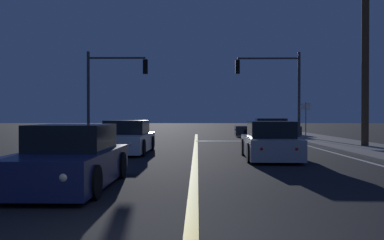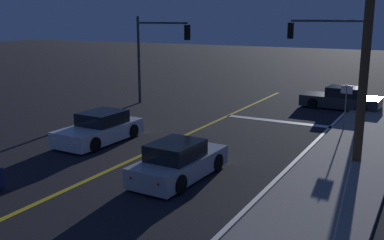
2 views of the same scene
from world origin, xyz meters
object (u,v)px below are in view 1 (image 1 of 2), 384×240
car_side_waiting_white (126,139)px  car_mid_block_navy (70,160)px  traffic_signal_near_right (276,81)px  street_sign_corner (306,115)px  car_far_approaching_silver (270,143)px  traffic_signal_far_left (110,81)px  car_distant_tail_charcoal (268,129)px  utility_pole_right (365,41)px

car_side_waiting_white → car_mid_block_navy: size_ratio=1.03×
traffic_signal_near_right → street_sign_corner: bearing=113.8°
car_mid_block_navy → street_sign_corner: 17.85m
car_far_approaching_silver → street_sign_corner: street_sign_corner is taller
car_side_waiting_white → traffic_signal_near_right: bearing=-127.7°
car_side_waiting_white → traffic_signal_far_left: (-2.51, 8.63, 3.12)m
car_far_approaching_silver → traffic_signal_far_left: size_ratio=0.76×
car_distant_tail_charcoal → street_sign_corner: bearing=-165.8°
car_distant_tail_charcoal → car_mid_block_navy: 22.54m
car_far_approaching_silver → traffic_signal_near_right: 13.09m
traffic_signal_near_right → street_sign_corner: traffic_signal_near_right is taller
utility_pole_right → street_sign_corner: size_ratio=4.14×
car_side_waiting_white → street_sign_corner: street_sign_corner is taller
car_side_waiting_white → street_sign_corner: size_ratio=1.86×
car_side_waiting_white → traffic_signal_near_right: (8.07, 10.03, 3.24)m
car_mid_block_navy → car_far_approaching_silver: bearing=-132.8°
traffic_signal_near_right → street_sign_corner: 3.80m
car_far_approaching_silver → traffic_signal_far_left: 13.98m
car_distant_tail_charcoal → traffic_signal_near_right: size_ratio=0.83×
car_mid_block_navy → car_far_approaching_silver: 7.78m
traffic_signal_near_right → car_side_waiting_white: bearing=51.2°
car_far_approaching_silver → traffic_signal_near_right: (2.57, 12.42, 3.25)m
car_distant_tail_charcoal → street_sign_corner: 6.01m
traffic_signal_near_right → traffic_signal_far_left: traffic_signal_near_right is taller
car_side_waiting_white → car_far_approaching_silver: same height
car_mid_block_navy → street_sign_corner: street_sign_corner is taller
car_mid_block_navy → traffic_signal_far_left: (-2.71, 16.71, 3.12)m
car_mid_block_navy → traffic_signal_near_right: (7.87, 18.11, 3.24)m
car_distant_tail_charcoal → car_side_waiting_white: size_ratio=1.10×
car_side_waiting_white → street_sign_corner: 11.83m
car_mid_block_navy → car_far_approaching_silver: same height
utility_pole_right → street_sign_corner: (-1.40, 5.04, -3.40)m
utility_pole_right → car_distant_tail_charcoal: bearing=103.6°
traffic_signal_near_right → street_sign_corner: size_ratio=2.45×
car_distant_tail_charcoal → utility_pole_right: 11.98m
car_mid_block_navy → car_distant_tail_charcoal: bearing=-110.4°
traffic_signal_near_right → traffic_signal_far_left: bearing=7.5°
car_side_waiting_white → traffic_signal_near_right: size_ratio=0.76×
car_distant_tail_charcoal → traffic_signal_far_left: (-10.61, -4.40, 3.12)m
traffic_signal_near_right → traffic_signal_far_left: size_ratio=1.03×
utility_pole_right → car_mid_block_navy: bearing=-135.7°
car_far_approaching_silver → utility_pole_right: size_ratio=0.44×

